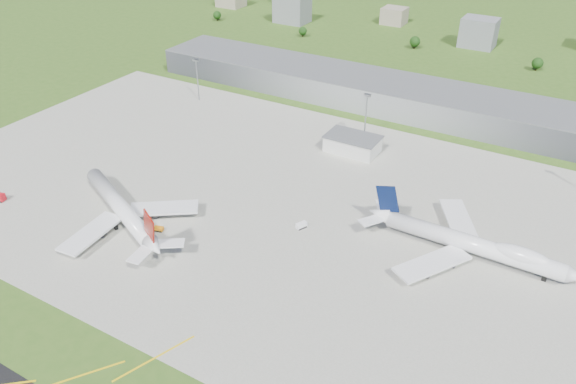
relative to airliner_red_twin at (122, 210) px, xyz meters
The scene contains 18 objects.
ground 161.96m from the airliner_red_twin, 73.56° to the left, with size 1400.00×1400.00×0.00m, color #36591C.
apron 72.06m from the airliner_red_twin, 39.04° to the left, with size 360.00×190.00×0.08m, color gray.
terminal 176.31m from the airliner_red_twin, 74.94° to the left, with size 300.00×42.00×15.00m, color gray.
ops_building 119.14m from the airliner_red_twin, 62.07° to the left, with size 26.00×16.00×8.00m, color silver.
mast_west 132.45m from the airliner_red_twin, 114.26° to the left, with size 3.50×2.00×25.90m.
mast_center 133.11m from the airliner_red_twin, 65.11° to the left, with size 3.50×2.00×25.90m.
airliner_red_twin is the anchor object (origin of this frame).
airliner_blue_quad 139.40m from the airliner_red_twin, 20.34° to the left, with size 80.48×63.24×21.05m.
tug_yellow 17.93m from the airliner_red_twin, ahead, with size 4.09×3.01×1.81m.
van_white_near 73.98m from the airliner_red_twin, 26.26° to the left, with size 3.92×5.22×2.45m.
van_white_far 132.81m from the airliner_red_twin, 24.04° to the left, with size 5.58×3.95×2.61m.
bldg_w 319.51m from the airliner_red_twin, 107.15° to the left, with size 28.00×22.00×24.00m, color slate.
bldg_cw 345.54m from the airliner_red_twin, 92.36° to the left, with size 20.00×18.00×14.00m, color gray.
bldg_c 322.08m from the airliner_red_twin, 78.21° to the left, with size 26.00×20.00×22.00m, color slate.
tree_far_w 315.50m from the airliner_red_twin, 119.26° to the left, with size 7.20×7.20×8.80m.
tree_w 277.77m from the airliner_red_twin, 103.36° to the left, with size 6.75×6.75×8.25m.
tree_c 286.41m from the airliner_red_twin, 84.83° to the left, with size 8.10×8.10×9.90m.
tree_e 303.23m from the airliner_red_twin, 67.55° to the left, with size 7.65×7.65×9.35m.
Camera 1 is at (109.97, -137.49, 133.07)m, focal length 35.00 mm.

